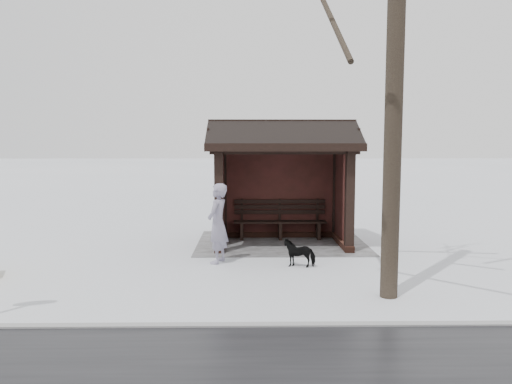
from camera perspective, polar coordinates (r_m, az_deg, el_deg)
ground at (r=12.51m, az=2.94°, el=-6.01°), size 120.00×120.00×0.00m
kerb at (r=7.24m, az=5.91°, el=-14.94°), size 120.00×0.15×0.06m
trampled_patch at (r=12.71m, az=2.89°, el=-5.79°), size 4.20×3.20×0.02m
bus_shelter at (r=12.41m, az=2.95°, el=3.97°), size 3.60×2.40×3.09m
pedestrian at (r=10.54m, az=-4.40°, el=-3.60°), size 0.58×0.71×1.69m
dog at (r=10.39m, az=5.00°, el=-6.93°), size 0.70×0.42×0.56m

